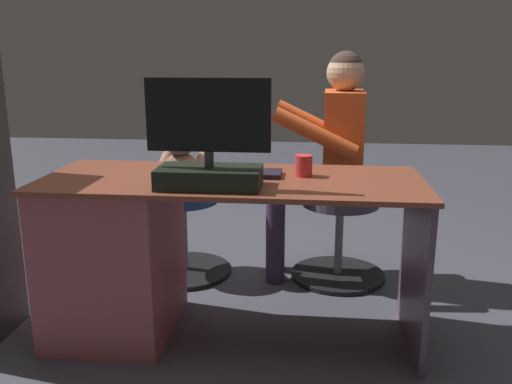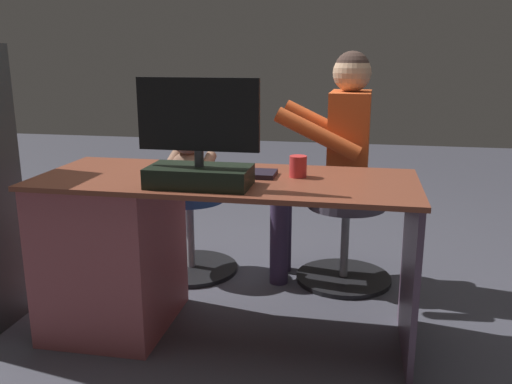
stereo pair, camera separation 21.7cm
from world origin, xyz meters
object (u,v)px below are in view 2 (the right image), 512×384
object	(u,v)px
cup	(298,166)
office_chair_teddy	(190,227)
keyboard	(227,172)
desk	(133,247)
person	(334,149)
visitor_chair	(345,233)
computer_mouse	(161,167)
tv_remote	(160,173)
monitor	(199,155)
teddy_bear	(189,158)

from	to	relation	value
cup	office_chair_teddy	world-z (taller)	cup
keyboard	office_chair_teddy	distance (m)	0.85
desk	person	xyz separation A→B (m)	(-0.84, -0.68, 0.35)
desk	visitor_chair	world-z (taller)	desk
desk	office_chair_teddy	world-z (taller)	desk
computer_mouse	tv_remote	size ratio (longest dim) A/B	0.64
office_chair_teddy	monitor	bearing A→B (deg)	110.76
computer_mouse	tv_remote	bearing A→B (deg)	108.33
person	monitor	bearing A→B (deg)	60.89
desk	keyboard	size ratio (longest dim) A/B	3.75
visitor_chair	computer_mouse	bearing A→B (deg)	37.74
monitor	person	bearing A→B (deg)	-119.11
cup	person	xyz separation A→B (m)	(-0.12, -0.62, -0.03)
monitor	keyboard	world-z (taller)	monitor
monitor	teddy_bear	size ratio (longest dim) A/B	1.23
cup	desk	bearing A→B (deg)	5.18
monitor	office_chair_teddy	size ratio (longest dim) A/B	0.89
desk	cup	distance (m)	0.82
monitor	computer_mouse	size ratio (longest dim) A/B	4.91
keyboard	visitor_chair	distance (m)	0.92
desk	teddy_bear	bearing A→B (deg)	-94.58
computer_mouse	visitor_chair	distance (m)	1.10
desk	tv_remote	size ratio (longest dim) A/B	10.50
teddy_bear	tv_remote	bearing A→B (deg)	97.78
tv_remote	visitor_chair	world-z (taller)	tv_remote
teddy_bear	person	xyz separation A→B (m)	(-0.78, -0.01, 0.07)
office_chair_teddy	desk	bearing A→B (deg)	85.34
tv_remote	person	size ratio (longest dim) A/B	0.12
teddy_bear	monitor	bearing A→B (deg)	110.47
keyboard	person	distance (m)	0.76
cup	teddy_bear	bearing A→B (deg)	-42.23
tv_remote	teddy_bear	world-z (taller)	teddy_bear
office_chair_teddy	person	world-z (taller)	person
monitor	tv_remote	world-z (taller)	monitor
monitor	tv_remote	xyz separation A→B (m)	(0.22, -0.15, -0.11)
office_chair_teddy	visitor_chair	size ratio (longest dim) A/B	1.02
tv_remote	keyboard	bearing A→B (deg)	159.18
cup	visitor_chair	bearing A→B (deg)	-107.30
teddy_bear	visitor_chair	size ratio (longest dim) A/B	0.74
tv_remote	office_chair_teddy	size ratio (longest dim) A/B	0.28
monitor	cup	xyz separation A→B (m)	(-0.36, -0.23, -0.08)
keyboard	computer_mouse	xyz separation A→B (m)	(0.30, -0.02, 0.01)
teddy_bear	visitor_chair	world-z (taller)	teddy_bear
office_chair_teddy	teddy_bear	world-z (taller)	teddy_bear
tv_remote	office_chair_teddy	distance (m)	0.82
monitor	cup	size ratio (longest dim) A/B	5.30
office_chair_teddy	computer_mouse	bearing A→B (deg)	96.41
cup	office_chair_teddy	size ratio (longest dim) A/B	0.17
desk	keyboard	distance (m)	0.55
monitor	teddy_bear	xyz separation A→B (m)	(0.31, -0.84, -0.18)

